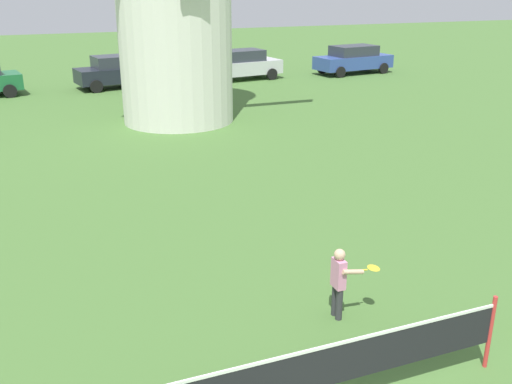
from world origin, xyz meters
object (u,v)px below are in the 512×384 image
(tennis_net, at_px, (318,369))
(parked_car_black, at_px, (118,71))
(player_far, at_px, (340,279))
(parked_car_silver, at_px, (239,64))
(parked_car_blue, at_px, (353,59))

(tennis_net, relative_size, parked_car_black, 1.26)
(tennis_net, relative_size, player_far, 4.46)
(parked_car_black, bearing_deg, tennis_net, -93.38)
(player_far, distance_m, parked_car_silver, 23.27)
(tennis_net, relative_size, parked_car_blue, 1.14)
(parked_car_blue, bearing_deg, tennis_net, -121.39)
(parked_car_silver, bearing_deg, player_far, -106.15)
(tennis_net, relative_size, parked_car_silver, 1.14)
(player_far, xyz_separation_m, parked_car_silver, (6.47, 22.35, 0.14))
(parked_car_black, bearing_deg, player_far, -90.23)
(tennis_net, height_order, parked_car_black, parked_car_black)
(parked_car_black, relative_size, parked_car_silver, 0.90)
(tennis_net, xyz_separation_m, parked_car_silver, (7.81, 24.20, 0.13))
(parked_car_black, xyz_separation_m, parked_car_silver, (6.38, 0.04, 0.00))
(parked_car_black, height_order, parked_car_blue, same)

